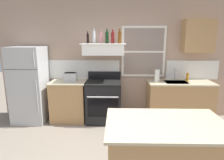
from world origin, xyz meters
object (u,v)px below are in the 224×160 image
at_px(toaster, 70,77).
at_px(bottle_red_label_wine, 113,38).
at_px(bottle_balsamic_dark, 88,38).
at_px(bottle_rose_pink, 101,38).
at_px(bottle_dark_green_wine, 107,37).
at_px(bottle_amber_wine, 120,37).
at_px(bottle_clear_tall, 94,37).
at_px(refrigerator, 30,85).
at_px(paper_towel_roll, 157,76).
at_px(dish_soap_bottle, 187,77).
at_px(kitchen_island, 164,157).
at_px(stove_range, 104,101).

height_order(toaster, bottle_red_label_wine, bottle_red_label_wine).
height_order(bottle_balsamic_dark, bottle_red_label_wine, bottle_red_label_wine).
distance_m(bottle_rose_pink, bottle_dark_green_wine, 0.14).
height_order(bottle_rose_pink, bottle_amber_wine, bottle_amber_wine).
bearing_deg(bottle_rose_pink, bottle_clear_tall, 169.84).
relative_size(refrigerator, bottle_amber_wine, 5.48).
xyz_separation_m(bottle_rose_pink, paper_towel_roll, (1.24, -0.08, -0.82)).
xyz_separation_m(toaster, dish_soap_bottle, (2.63, 0.08, -0.01)).
bearing_deg(bottle_balsamic_dark, bottle_dark_green_wine, -4.30).
relative_size(bottle_red_label_wine, kitchen_island, 0.21).
distance_m(refrigerator, kitchen_island, 3.26).
relative_size(paper_towel_roll, kitchen_island, 0.19).
distance_m(refrigerator, stove_range, 1.69).
bearing_deg(toaster, paper_towel_roll, -0.51).
bearing_deg(bottle_amber_wine, bottle_rose_pink, 171.20).
bearing_deg(bottle_red_label_wine, bottle_rose_pink, 165.54).
bearing_deg(kitchen_island, bottle_red_label_wine, 107.36).
bearing_deg(bottle_red_label_wine, bottle_clear_tall, 167.12).
height_order(bottle_dark_green_wine, paper_towel_roll, bottle_dark_green_wine).
height_order(refrigerator, paper_towel_roll, refrigerator).
bearing_deg(kitchen_island, bottle_amber_wine, 103.69).
height_order(bottle_red_label_wine, paper_towel_roll, bottle_red_label_wine).
xyz_separation_m(toaster, bottle_amber_wine, (1.10, 0.00, 0.87)).
bearing_deg(refrigerator, bottle_amber_wine, 2.30).
relative_size(bottle_balsamic_dark, bottle_dark_green_wine, 0.82).
bearing_deg(paper_towel_roll, bottle_red_label_wine, 179.09).
bearing_deg(dish_soap_bottle, bottle_amber_wine, -177.01).
relative_size(refrigerator, bottle_rose_pink, 6.09).
xyz_separation_m(refrigerator, dish_soap_bottle, (3.53, 0.16, 0.16)).
relative_size(bottle_amber_wine, kitchen_island, 0.22).
relative_size(bottle_dark_green_wine, bottle_red_label_wine, 1.06).
relative_size(toaster, dish_soap_bottle, 1.65).
bearing_deg(bottle_red_label_wine, stove_range, -165.21).
bearing_deg(bottle_balsamic_dark, bottle_amber_wine, -5.29).
distance_m(stove_range, dish_soap_bottle, 1.96).
xyz_separation_m(stove_range, dish_soap_bottle, (1.88, 0.14, 0.54)).
xyz_separation_m(refrigerator, stove_range, (1.65, 0.02, -0.37)).
height_order(bottle_clear_tall, bottle_dark_green_wine, bottle_clear_tall).
distance_m(refrigerator, bottle_rose_pink, 1.90).
bearing_deg(bottle_clear_tall, bottle_rose_pink, -10.16).
bearing_deg(bottle_rose_pink, bottle_red_label_wine, -14.46).
relative_size(bottle_clear_tall, dish_soap_bottle, 1.78).
xyz_separation_m(bottle_balsamic_dark, bottle_rose_pink, (0.29, -0.00, 0.01)).
distance_m(bottle_balsamic_dark, bottle_amber_wine, 0.69).
bearing_deg(bottle_balsamic_dark, paper_towel_roll, -3.14).
bearing_deg(paper_towel_roll, stove_range, -178.19).
bearing_deg(bottle_balsamic_dark, refrigerator, -173.71).
height_order(toaster, bottle_dark_green_wine, bottle_dark_green_wine).
relative_size(toaster, bottle_red_label_wine, 1.03).
distance_m(toaster, kitchen_island, 2.72).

